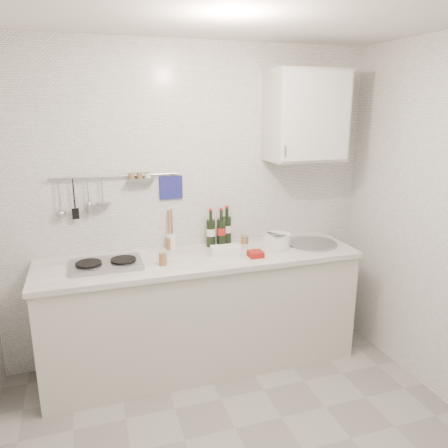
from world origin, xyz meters
name	(u,v)px	position (x,y,z in m)	size (l,w,h in m)	color
back_wall	(191,206)	(0.00, 1.40, 1.25)	(3.00, 0.02, 2.50)	silver
counter	(203,314)	(0.01, 1.10, 0.43)	(2.44, 0.64, 0.96)	beige
wall_rail	(114,189)	(-0.60, 1.37, 1.43)	(0.98, 0.09, 0.34)	#93969B
wall_cabinet	(306,116)	(0.90, 1.22, 1.95)	(0.60, 0.38, 0.70)	beige
plate_stack_hob	(109,262)	(-0.68, 1.15, 0.93)	(0.28, 0.28, 0.02)	#5155B8
plate_stack_sink	(276,241)	(0.63, 1.12, 0.97)	(0.27, 0.26, 0.11)	white
wine_bottles	(220,226)	(0.22, 1.33, 1.07)	(0.23, 0.13, 0.31)	black
butter_dish	(225,250)	(0.19, 1.08, 0.95)	(0.22, 0.11, 0.07)	white
strawberry_punnet	(256,254)	(0.39, 0.96, 0.94)	(0.11, 0.11, 0.04)	#A11911
utensil_crock	(171,239)	(-0.18, 1.35, 1.00)	(0.08, 0.08, 0.33)	white
jar_a	(170,243)	(-0.19, 1.34, 0.97)	(0.07, 0.07, 0.10)	brown
jar_b	(245,239)	(0.43, 1.30, 0.96)	(0.06, 0.06, 0.07)	brown
jar_c	(269,241)	(0.59, 1.17, 0.96)	(0.07, 0.07, 0.08)	brown
jar_d	(163,258)	(-0.31, 1.00, 0.97)	(0.06, 0.06, 0.10)	brown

